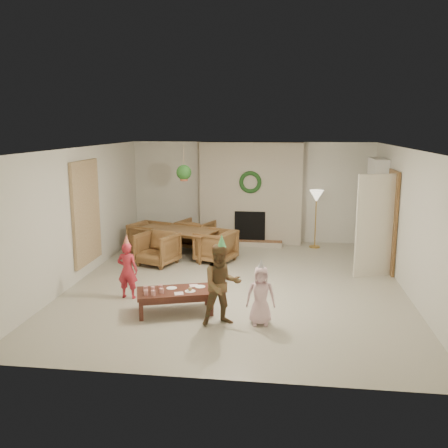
% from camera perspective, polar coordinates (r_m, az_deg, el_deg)
% --- Properties ---
extents(floor, '(7.00, 7.00, 0.00)m').
position_cam_1_polar(floor, '(9.15, 1.56, -7.01)').
color(floor, '#B7B29E').
rests_on(floor, ground).
extents(ceiling, '(7.00, 7.00, 0.00)m').
position_cam_1_polar(ceiling, '(8.68, 1.65, 8.84)').
color(ceiling, white).
rests_on(ceiling, wall_back).
extents(wall_back, '(7.00, 0.00, 7.00)m').
position_cam_1_polar(wall_back, '(12.27, 3.24, 3.74)').
color(wall_back, silver).
rests_on(wall_back, floor).
extents(wall_front, '(7.00, 0.00, 7.00)m').
position_cam_1_polar(wall_front, '(5.46, -2.09, -6.13)').
color(wall_front, silver).
rests_on(wall_front, floor).
extents(wall_left, '(0.00, 7.00, 7.00)m').
position_cam_1_polar(wall_left, '(9.60, -16.52, 1.11)').
color(wall_left, silver).
rests_on(wall_left, floor).
extents(wall_right, '(0.00, 7.00, 7.00)m').
position_cam_1_polar(wall_right, '(9.05, 20.87, 0.21)').
color(wall_right, silver).
rests_on(wall_right, floor).
extents(fireplace_mass, '(2.50, 0.40, 2.50)m').
position_cam_1_polar(fireplace_mass, '(12.08, 3.17, 3.62)').
color(fireplace_mass, '#602A19').
rests_on(fireplace_mass, floor).
extents(fireplace_hearth, '(1.60, 0.30, 0.12)m').
position_cam_1_polar(fireplace_hearth, '(11.96, 2.98, -2.27)').
color(fireplace_hearth, brown).
rests_on(fireplace_hearth, floor).
extents(fireplace_firebox, '(0.75, 0.12, 0.75)m').
position_cam_1_polar(fireplace_firebox, '(12.04, 3.06, -0.27)').
color(fireplace_firebox, black).
rests_on(fireplace_firebox, floor).
extents(fireplace_wreath, '(0.54, 0.10, 0.54)m').
position_cam_1_polar(fireplace_wreath, '(11.81, 3.10, 4.91)').
color(fireplace_wreath, '#18421A').
rests_on(fireplace_wreath, fireplace_mass).
extents(floor_lamp_base, '(0.26, 0.26, 0.03)m').
position_cam_1_polar(floor_lamp_base, '(12.01, 10.56, -2.62)').
color(floor_lamp_base, gold).
rests_on(floor_lamp_base, floor).
extents(floor_lamp_post, '(0.03, 0.03, 1.25)m').
position_cam_1_polar(floor_lamp_post, '(11.87, 10.68, 0.36)').
color(floor_lamp_post, gold).
rests_on(floor_lamp_post, floor).
extents(floor_lamp_shade, '(0.33, 0.33, 0.28)m').
position_cam_1_polar(floor_lamp_shade, '(11.77, 10.78, 3.24)').
color(floor_lamp_shade, beige).
rests_on(floor_lamp_shade, floor_lamp_post).
extents(bookshelf_carcass, '(0.30, 1.00, 2.20)m').
position_cam_1_polar(bookshelf_carcass, '(11.26, 17.36, 1.76)').
color(bookshelf_carcass, white).
rests_on(bookshelf_carcass, floor).
extents(bookshelf_shelf_a, '(0.30, 0.92, 0.03)m').
position_cam_1_polar(bookshelf_shelf_a, '(11.37, 17.06, -1.47)').
color(bookshelf_shelf_a, white).
rests_on(bookshelf_shelf_a, bookshelf_carcass).
extents(bookshelf_shelf_b, '(0.30, 0.92, 0.03)m').
position_cam_1_polar(bookshelf_shelf_b, '(11.29, 17.18, 0.51)').
color(bookshelf_shelf_b, white).
rests_on(bookshelf_shelf_b, bookshelf_carcass).
extents(bookshelf_shelf_c, '(0.30, 0.92, 0.03)m').
position_cam_1_polar(bookshelf_shelf_c, '(11.23, 17.30, 2.52)').
color(bookshelf_shelf_c, white).
rests_on(bookshelf_shelf_c, bookshelf_carcass).
extents(bookshelf_shelf_d, '(0.30, 0.92, 0.03)m').
position_cam_1_polar(bookshelf_shelf_d, '(11.18, 17.42, 4.54)').
color(bookshelf_shelf_d, white).
rests_on(bookshelf_shelf_d, bookshelf_carcass).
extents(books_row_lower, '(0.20, 0.40, 0.24)m').
position_cam_1_polar(books_row_lower, '(11.20, 17.13, -0.94)').
color(books_row_lower, maroon).
rests_on(books_row_lower, bookshelf_shelf_a).
extents(books_row_mid, '(0.20, 0.44, 0.24)m').
position_cam_1_polar(books_row_mid, '(11.31, 17.08, 1.26)').
color(books_row_mid, '#255F8A').
rests_on(books_row_mid, bookshelf_shelf_b).
extents(books_row_upper, '(0.20, 0.36, 0.22)m').
position_cam_1_polar(books_row_upper, '(11.11, 17.33, 3.10)').
color(books_row_upper, '#A79B23').
rests_on(books_row_upper, bookshelf_shelf_c).
extents(door_frame, '(0.05, 0.86, 2.04)m').
position_cam_1_polar(door_frame, '(10.23, 19.03, 0.26)').
color(door_frame, brown).
rests_on(door_frame, floor).
extents(door_leaf, '(0.77, 0.32, 2.00)m').
position_cam_1_polar(door_leaf, '(9.79, 17.29, -0.23)').
color(door_leaf, beige).
rests_on(door_leaf, floor).
extents(curtain_panel, '(0.06, 1.20, 2.00)m').
position_cam_1_polar(curtain_panel, '(9.76, -15.84, 1.31)').
color(curtain_panel, '#C0B088').
rests_on(curtain_panel, wall_left).
extents(dining_table, '(2.02, 1.56, 0.63)m').
position_cam_1_polar(dining_table, '(11.00, -5.45, -2.16)').
color(dining_table, brown).
rests_on(dining_table, floor).
extents(dining_chair_near, '(0.96, 0.97, 0.69)m').
position_cam_1_polar(dining_chair_near, '(10.37, -7.84, -2.88)').
color(dining_chair_near, brown).
rests_on(dining_chair_near, floor).
extents(dining_chair_far, '(0.96, 0.97, 0.69)m').
position_cam_1_polar(dining_chair_far, '(11.64, -3.34, -1.20)').
color(dining_chair_far, brown).
rests_on(dining_chair_far, floor).
extents(dining_chair_left, '(0.97, 0.96, 0.69)m').
position_cam_1_polar(dining_chair_left, '(11.43, -8.75, -1.55)').
color(dining_chair_left, brown).
rests_on(dining_chair_left, floor).
extents(dining_chair_right, '(0.97, 0.96, 0.69)m').
position_cam_1_polar(dining_chair_right, '(10.50, -0.97, -2.59)').
color(dining_chair_right, brown).
rests_on(dining_chair_right, floor).
extents(hanging_plant_cord, '(0.01, 0.01, 0.70)m').
position_cam_1_polar(hanging_plant_cord, '(10.39, -4.75, 7.31)').
color(hanging_plant_cord, tan).
rests_on(hanging_plant_cord, ceiling).
extents(hanging_plant_pot, '(0.16, 0.16, 0.12)m').
position_cam_1_polar(hanging_plant_pot, '(10.42, -4.71, 5.39)').
color(hanging_plant_pot, '#A45035').
rests_on(hanging_plant_pot, hanging_plant_cord).
extents(hanging_plant_foliage, '(0.32, 0.32, 0.32)m').
position_cam_1_polar(hanging_plant_foliage, '(10.40, -4.72, 6.04)').
color(hanging_plant_foliage, '#1C4B19').
rests_on(hanging_plant_foliage, hanging_plant_pot).
extents(coffee_table_top, '(1.31, 0.93, 0.05)m').
position_cam_1_polar(coffee_table_top, '(7.74, -5.75, -7.93)').
color(coffee_table_top, '#4B2319').
rests_on(coffee_table_top, floor).
extents(coffee_table_apron, '(1.19, 0.81, 0.07)m').
position_cam_1_polar(coffee_table_apron, '(7.76, -5.74, -8.37)').
color(coffee_table_apron, '#4B2319').
rests_on(coffee_table_apron, floor).
extents(coffee_leg_fl, '(0.08, 0.08, 0.31)m').
position_cam_1_polar(coffee_leg_fl, '(7.55, -9.68, -10.00)').
color(coffee_leg_fl, '#4B2319').
rests_on(coffee_leg_fl, floor).
extents(coffee_leg_fr, '(0.08, 0.08, 0.31)m').
position_cam_1_polar(coffee_leg_fr, '(7.64, -1.50, -9.59)').
color(coffee_leg_fr, '#4B2319').
rests_on(coffee_leg_fr, floor).
extents(coffee_leg_bl, '(0.08, 0.08, 0.31)m').
position_cam_1_polar(coffee_leg_bl, '(8.00, -9.75, -8.75)').
color(coffee_leg_bl, '#4B2319').
rests_on(coffee_leg_bl, floor).
extents(coffee_leg_br, '(0.08, 0.08, 0.31)m').
position_cam_1_polar(coffee_leg_br, '(8.08, -2.05, -8.38)').
color(coffee_leg_br, '#4B2319').
rests_on(coffee_leg_br, floor).
extents(cup_a, '(0.08, 0.08, 0.08)m').
position_cam_1_polar(cup_a, '(7.57, -9.14, -7.93)').
color(cup_a, silver).
rests_on(cup_a, coffee_table_top).
extents(cup_b, '(0.08, 0.08, 0.08)m').
position_cam_1_polar(cup_b, '(7.74, -9.18, -7.48)').
color(cup_b, silver).
rests_on(cup_b, coffee_table_top).
extents(cup_c, '(0.08, 0.08, 0.08)m').
position_cam_1_polar(cup_c, '(7.53, -8.29, -8.01)').
color(cup_c, silver).
rests_on(cup_c, coffee_table_top).
extents(cup_d, '(0.08, 0.08, 0.08)m').
position_cam_1_polar(cup_d, '(7.70, -8.35, -7.56)').
color(cup_d, silver).
rests_on(cup_d, coffee_table_top).
extents(cup_e, '(0.08, 0.08, 0.08)m').
position_cam_1_polar(cup_e, '(7.60, -7.35, -7.79)').
color(cup_e, silver).
rests_on(cup_e, coffee_table_top).
extents(cup_f, '(0.08, 0.08, 0.08)m').
position_cam_1_polar(cup_f, '(7.77, -7.43, -7.35)').
color(cup_f, silver).
rests_on(cup_f, coffee_table_top).
extents(plate_a, '(0.21, 0.21, 0.01)m').
position_cam_1_polar(plate_a, '(7.83, -6.16, -7.46)').
color(plate_a, white).
rests_on(plate_a, coffee_table_top).
extents(plate_b, '(0.21, 0.21, 0.01)m').
position_cam_1_polar(plate_b, '(7.66, -3.99, -7.85)').
color(plate_b, white).
rests_on(plate_b, coffee_table_top).
extents(plate_c, '(0.21, 0.21, 0.01)m').
position_cam_1_polar(plate_c, '(7.86, -2.82, -7.34)').
color(plate_c, white).
rests_on(plate_c, coffee_table_top).
extents(food_scoop, '(0.08, 0.08, 0.06)m').
position_cam_1_polar(food_scoop, '(7.65, -3.99, -7.60)').
color(food_scoop, tan).
rests_on(food_scoop, plate_b).
extents(napkin_left, '(0.17, 0.17, 0.01)m').
position_cam_1_polar(napkin_left, '(7.58, -5.30, -8.10)').
color(napkin_left, '#F4B4C1').
rests_on(napkin_left, coffee_table_top).
extents(napkin_right, '(0.17, 0.17, 0.01)m').
position_cam_1_polar(napkin_right, '(7.91, -3.55, -7.21)').
color(napkin_right, '#F4B4C1').
rests_on(napkin_right, coffee_table_top).
extents(child_red, '(0.37, 0.25, 0.97)m').
position_cam_1_polar(child_red, '(8.45, -11.24, -5.35)').
color(child_red, '#BC2835').
rests_on(child_red, floor).
extents(party_hat_red, '(0.18, 0.18, 0.18)m').
position_cam_1_polar(party_hat_red, '(8.31, -11.38, -1.87)').
color(party_hat_red, gold).
rests_on(party_hat_red, child_red).
extents(child_plaid, '(0.72, 0.65, 1.22)m').
position_cam_1_polar(child_plaid, '(7.17, -0.27, -7.14)').
color(child_plaid, maroon).
rests_on(child_plaid, floor).
extents(party_hat_plaid, '(0.15, 0.15, 0.20)m').
position_cam_1_polar(party_hat_plaid, '(6.99, -0.28, -2.04)').
color(party_hat_plaid, '#54C56F').
rests_on(party_hat_plaid, child_plaid).
extents(child_pink, '(0.45, 0.32, 0.88)m').
position_cam_1_polar(child_pink, '(7.26, 4.32, -8.36)').
color(child_pink, beige).
rests_on(child_pink, floor).
extents(party_hat_pink, '(0.12, 0.12, 0.16)m').
position_cam_1_polar(party_hat_pink, '(7.11, 4.37, -4.74)').
color(party_hat_pink, '#AAA9AF').
rests_on(party_hat_pink, child_pink).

